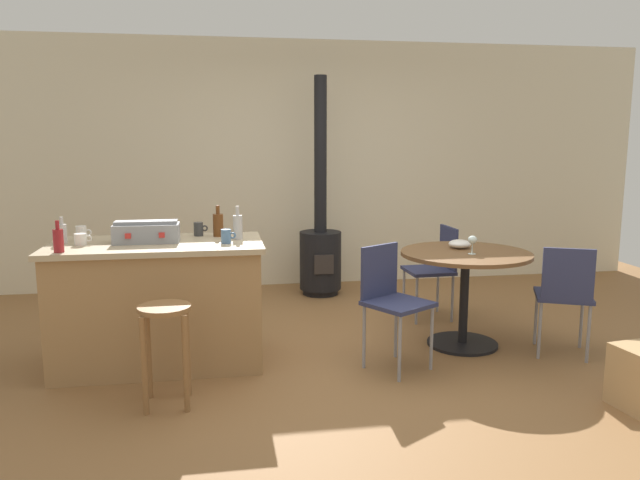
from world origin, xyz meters
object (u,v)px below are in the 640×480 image
folding_chair_far (436,265)px  bottle_2 (238,226)px  dining_table (465,274)px  cup_1 (199,229)px  bottle_1 (62,233)px  bottle_0 (58,240)px  folding_chair_left (391,296)px  wood_stove (320,244)px  wine_glass (472,240)px  wooden_stool (165,333)px  toolbox (147,232)px  serving_bowl (460,244)px  folding_chair_near (565,292)px  cup_2 (81,239)px  cup_3 (82,233)px  cup_0 (226,236)px  kitchen_island (159,303)px  bottle_3 (218,224)px

folding_chair_far → bottle_2: 2.02m
dining_table → cup_1: 2.11m
folding_chair_far → dining_table: bearing=-93.2°
bottle_1 → bottle_0: bearing=-80.5°
dining_table → folding_chair_left: bearing=-153.6°
wood_stove → wine_glass: (0.86, -1.89, 0.33)m
wooden_stool → cup_1: size_ratio=5.93×
folding_chair_left → toolbox: bearing=168.5°
bottle_2 → wine_glass: 1.79m
wood_stove → bottle_0: wood_stove is taller
dining_table → wood_stove: wood_stove is taller
wood_stove → serving_bowl: size_ratio=12.62×
folding_chair_left → serving_bowl: 0.92m
folding_chair_near → cup_2: (-3.50, 0.34, 0.44)m
toolbox → folding_chair_left: bearing=-11.5°
cup_3 → cup_0: bearing=-15.4°
toolbox → bottle_2: 0.65m
toolbox → bottle_2: bottle_2 is taller
folding_chair_far → kitchen_island: bearing=-162.1°
bottle_2 → cup_2: bottle_2 is taller
dining_table → folding_chair_near: bearing=-29.8°
bottle_1 → cup_0: 1.16m
cup_1 → cup_2: (-0.80, -0.28, -0.01)m
cup_2 → serving_bowl: size_ratio=0.67×
folding_chair_near → cup_3: cup_3 is taller
folding_chair_far → wood_stove: wood_stove is taller
wine_glass → serving_bowl: (0.01, 0.26, -0.07)m
folding_chair_left → toolbox: (-1.72, 0.35, 0.45)m
toolbox → serving_bowl: toolbox is taller
folding_chair_left → cup_1: 1.54m
folding_chair_left → cup_1: size_ratio=8.23×
wine_glass → bottle_3: bearing=171.4°
folding_chair_left → wood_stove: bearing=94.0°
bottle_0 → cup_2: bottle_0 is taller
toolbox → cup_0: bearing=-13.1°
wood_stove → toolbox: size_ratio=4.97×
bottle_0 → cup_0: bearing=8.7°
folding_chair_near → bottle_1: size_ratio=4.51×
bottle_1 → bottle_2: bottle_2 is taller
wooden_stool → folding_chair_far: size_ratio=0.75×
folding_chair_left → wine_glass: size_ratio=6.16×
bottle_2 → cup_3: 1.13m
cup_3 → toolbox: bearing=-18.0°
folding_chair_far → bottle_2: bottle_2 is taller
wooden_stool → wine_glass: wine_glass is taller
wood_stove → cup_1: 2.01m
bottle_3 → cup_3: bearing=-177.5°
bottle_2 → wooden_stool: bearing=-121.3°
wood_stove → bottle_0: 2.99m
cup_0 → cup_1: (-0.20, 0.38, 0.00)m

